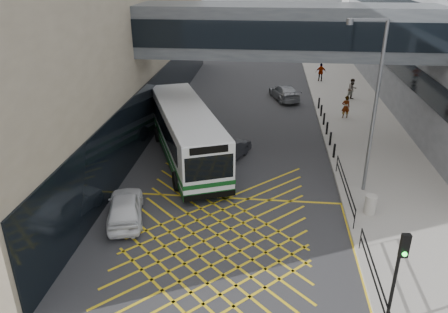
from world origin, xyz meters
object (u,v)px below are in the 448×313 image
(car_white, at_px, (125,207))
(litter_bin, at_px, (370,205))
(pedestrian_c, at_px, (321,72))
(traffic_light, at_px, (398,268))
(pedestrian_b, at_px, (352,89))
(car_dark, at_px, (229,150))
(car_silver, at_px, (284,92))
(pedestrian_a, at_px, (346,107))
(street_lamp, at_px, (372,99))
(bus, at_px, (186,132))

(car_white, bearing_deg, litter_bin, 172.79)
(pedestrian_c, bearing_deg, traffic_light, 87.96)
(car_white, height_order, pedestrian_b, pedestrian_b)
(car_white, xyz_separation_m, car_dark, (4.26, 7.38, -0.05))
(car_silver, distance_m, pedestrian_b, 5.90)
(car_dark, bearing_deg, pedestrian_a, -112.31)
(car_dark, height_order, pedestrian_c, pedestrian_c)
(pedestrian_b, bearing_deg, traffic_light, -125.36)
(car_silver, xyz_separation_m, pedestrian_b, (5.89, 0.11, 0.38))
(litter_bin, height_order, pedestrian_b, pedestrian_b)
(car_silver, xyz_separation_m, pedestrian_a, (4.58, -4.99, 0.33))
(car_silver, bearing_deg, car_dark, 57.13)
(traffic_light, relative_size, street_lamp, 0.43)
(car_silver, distance_m, litter_bin, 19.72)
(car_white, xyz_separation_m, pedestrian_a, (12.56, 15.88, 0.33))
(bus, height_order, litter_bin, bus)
(bus, distance_m, pedestrian_b, 18.36)
(car_dark, bearing_deg, car_white, 82.07)
(pedestrian_c, bearing_deg, car_white, 66.35)
(pedestrian_b, bearing_deg, pedestrian_c, 79.64)
(bus, relative_size, pedestrian_b, 6.58)
(car_dark, distance_m, pedestrian_a, 11.88)
(bus, distance_m, car_dark, 2.89)
(litter_bin, distance_m, pedestrian_c, 25.78)
(traffic_light, height_order, pedestrian_b, traffic_light)
(litter_bin, bearing_deg, bus, 149.80)
(bus, xyz_separation_m, car_dark, (2.65, 0.06, -1.14))
(street_lamp, bearing_deg, traffic_light, -103.41)
(pedestrian_a, bearing_deg, car_dark, 39.41)
(car_silver, relative_size, pedestrian_b, 2.44)
(traffic_light, height_order, litter_bin, traffic_light)
(street_lamp, height_order, pedestrian_c, street_lamp)
(car_silver, bearing_deg, litter_bin, 83.25)
(street_lamp, xyz_separation_m, pedestrian_c, (0.17, 23.35, -4.12))
(car_white, bearing_deg, pedestrian_c, -127.82)
(litter_bin, bearing_deg, car_dark, 141.37)
(car_white, distance_m, pedestrian_b, 25.15)
(car_silver, height_order, litter_bin, car_silver)
(car_white, distance_m, litter_bin, 11.73)
(street_lamp, xyz_separation_m, pedestrian_b, (2.26, 17.06, -4.11))
(pedestrian_b, bearing_deg, street_lamp, -126.33)
(traffic_light, bearing_deg, car_dark, 110.19)
(car_white, height_order, car_dark, car_white)
(street_lamp, bearing_deg, bus, 152.66)
(bus, bearing_deg, pedestrian_a, 16.38)
(car_dark, bearing_deg, pedestrian_b, -103.22)
(litter_bin, bearing_deg, car_white, -172.74)
(car_silver, distance_m, pedestrian_a, 6.78)
(pedestrian_b, relative_size, pedestrian_c, 1.01)
(car_silver, xyz_separation_m, traffic_light, (2.78, -26.77, 1.94))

